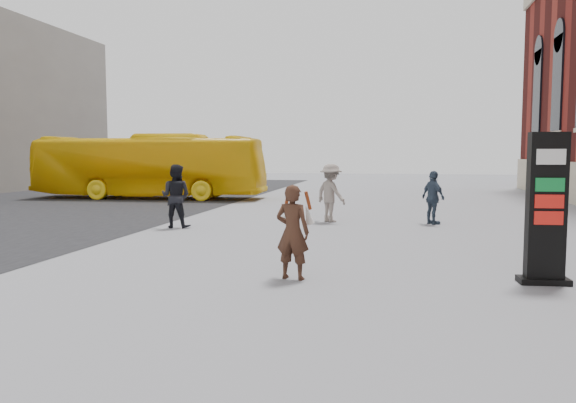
% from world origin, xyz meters
% --- Properties ---
extents(ground, '(100.00, 100.00, 0.00)m').
position_xyz_m(ground, '(0.00, 0.00, 0.00)').
color(ground, '#9E9EA3').
extents(info_pylon, '(0.84, 0.46, 2.54)m').
position_xyz_m(info_pylon, '(4.49, 0.81, 1.27)').
color(info_pylon, black).
rests_on(info_pylon, ground).
extents(woman, '(0.70, 0.65, 1.66)m').
position_xyz_m(woman, '(0.27, 0.33, 0.85)').
color(woman, '#3E2417').
rests_on(woman, ground).
extents(bus, '(11.17, 3.16, 3.08)m').
position_xyz_m(bus, '(-9.69, 16.04, 1.54)').
color(bus, yellow).
rests_on(bus, road).
extents(pedestrian_a, '(0.93, 0.74, 1.86)m').
position_xyz_m(pedestrian_a, '(-4.34, 6.29, 0.93)').
color(pedestrian_a, black).
rests_on(pedestrian_a, ground).
extents(pedestrian_b, '(1.35, 1.31, 1.85)m').
position_xyz_m(pedestrian_b, '(-0.04, 8.53, 0.92)').
color(pedestrian_b, gray).
rests_on(pedestrian_b, ground).
extents(pedestrian_c, '(0.89, 1.02, 1.65)m').
position_xyz_m(pedestrian_c, '(3.12, 8.55, 0.82)').
color(pedestrian_c, '#364557').
rests_on(pedestrian_c, ground).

